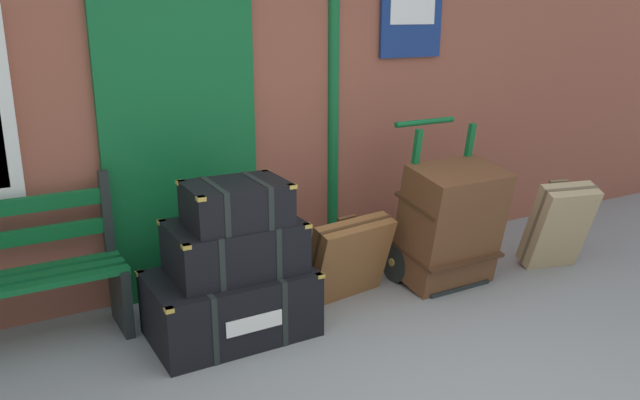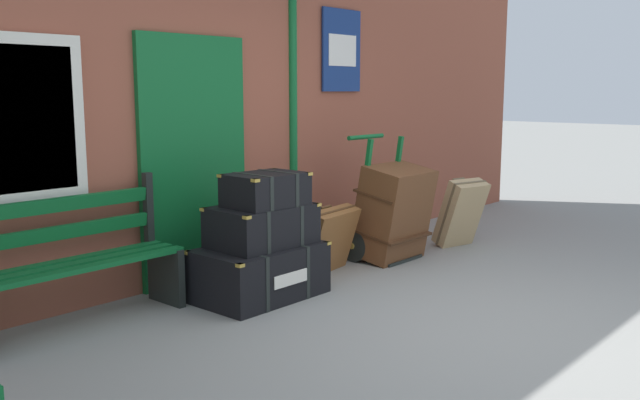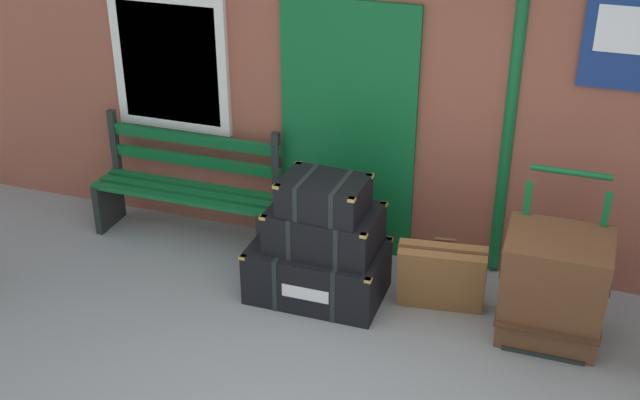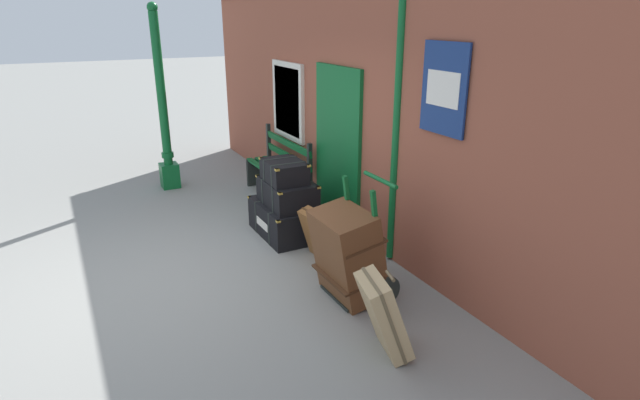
{
  "view_description": "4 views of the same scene",
  "coord_description": "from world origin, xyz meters",
  "px_view_note": "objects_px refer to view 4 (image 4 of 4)",
  "views": [
    {
      "loc": [
        -1.86,
        -1.84,
        1.98
      ],
      "look_at": [
        0.21,
        1.76,
        0.76
      ],
      "focal_mm": 35.93,
      "sensor_mm": 36.0,
      "label": 1
    },
    {
      "loc": [
        -4.2,
        -2.23,
        1.65
      ],
      "look_at": [
        0.49,
        1.89,
        0.65
      ],
      "focal_mm": 38.73,
      "sensor_mm": 36.0,
      "label": 2
    },
    {
      "loc": [
        1.25,
        -3.34,
        3.57
      ],
      "look_at": [
        -0.49,
        1.68,
        0.8
      ],
      "focal_mm": 46.15,
      "sensor_mm": 36.0,
      "label": 3
    },
    {
      "loc": [
        5.13,
        -0.78,
        2.69
      ],
      "look_at": [
        0.16,
        1.81,
        0.66
      ],
      "focal_mm": 28.79,
      "sensor_mm": 36.0,
      "label": 4
    }
  ],
  "objects_px": {
    "steamer_trunk_top": "(284,171)",
    "steamer_trunk_middle": "(287,193)",
    "porters_trolley": "(362,268)",
    "suitcase_oxblood": "(324,237)",
    "steamer_trunk_base": "(285,219)",
    "suitcase_cream": "(384,315)",
    "large_brown_trunk": "(348,254)",
    "lamp_post": "(164,122)",
    "platform_bench": "(279,170)"
  },
  "relations": [
    {
      "from": "porters_trolley",
      "to": "large_brown_trunk",
      "type": "relative_size",
      "value": 1.28
    },
    {
      "from": "steamer_trunk_base",
      "to": "steamer_trunk_middle",
      "type": "height_order",
      "value": "steamer_trunk_middle"
    },
    {
      "from": "steamer_trunk_base",
      "to": "suitcase_cream",
      "type": "bearing_deg",
      "value": -6.17
    },
    {
      "from": "steamer_trunk_base",
      "to": "large_brown_trunk",
      "type": "bearing_deg",
      "value": -2.74
    },
    {
      "from": "steamer_trunk_base",
      "to": "steamer_trunk_middle",
      "type": "distance_m",
      "value": 0.37
    },
    {
      "from": "large_brown_trunk",
      "to": "suitcase_cream",
      "type": "distance_m",
      "value": 0.97
    },
    {
      "from": "steamer_trunk_middle",
      "to": "large_brown_trunk",
      "type": "bearing_deg",
      "value": -3.39
    },
    {
      "from": "platform_bench",
      "to": "lamp_post",
      "type": "bearing_deg",
      "value": -132.87
    },
    {
      "from": "large_brown_trunk",
      "to": "suitcase_oxblood",
      "type": "height_order",
      "value": "large_brown_trunk"
    },
    {
      "from": "steamer_trunk_top",
      "to": "porters_trolley",
      "type": "bearing_deg",
      "value": 3.75
    },
    {
      "from": "steamer_trunk_base",
      "to": "lamp_post",
      "type": "bearing_deg",
      "value": -161.18
    },
    {
      "from": "steamer_trunk_base",
      "to": "porters_trolley",
      "type": "relative_size",
      "value": 0.84
    },
    {
      "from": "steamer_trunk_top",
      "to": "large_brown_trunk",
      "type": "bearing_deg",
      "value": -2.12
    },
    {
      "from": "lamp_post",
      "to": "porters_trolley",
      "type": "height_order",
      "value": "lamp_post"
    },
    {
      "from": "steamer_trunk_middle",
      "to": "lamp_post",
      "type": "bearing_deg",
      "value": -161.18
    },
    {
      "from": "suitcase_oxblood",
      "to": "suitcase_cream",
      "type": "height_order",
      "value": "suitcase_cream"
    },
    {
      "from": "platform_bench",
      "to": "large_brown_trunk",
      "type": "relative_size",
      "value": 1.7
    },
    {
      "from": "steamer_trunk_middle",
      "to": "large_brown_trunk",
      "type": "relative_size",
      "value": 0.87
    },
    {
      "from": "platform_bench",
      "to": "steamer_trunk_top",
      "type": "distance_m",
      "value": 1.55
    },
    {
      "from": "suitcase_oxblood",
      "to": "large_brown_trunk",
      "type": "bearing_deg",
      "value": -11.31
    },
    {
      "from": "platform_bench",
      "to": "large_brown_trunk",
      "type": "xyz_separation_m",
      "value": [
        3.06,
        -0.59,
        0.03
      ]
    },
    {
      "from": "steamer_trunk_middle",
      "to": "porters_trolley",
      "type": "distance_m",
      "value": 1.7
    },
    {
      "from": "steamer_trunk_base",
      "to": "suitcase_cream",
      "type": "relative_size",
      "value": 1.38
    },
    {
      "from": "large_brown_trunk",
      "to": "suitcase_oxblood",
      "type": "xyz_separation_m",
      "value": [
        -0.79,
        0.16,
        -0.17
      ]
    },
    {
      "from": "large_brown_trunk",
      "to": "suitcase_oxblood",
      "type": "distance_m",
      "value": 0.82
    },
    {
      "from": "platform_bench",
      "to": "suitcase_oxblood",
      "type": "distance_m",
      "value": 2.32
    },
    {
      "from": "lamp_post",
      "to": "large_brown_trunk",
      "type": "bearing_deg",
      "value": 10.63
    },
    {
      "from": "large_brown_trunk",
      "to": "steamer_trunk_top",
      "type": "bearing_deg",
      "value": 177.88
    },
    {
      "from": "suitcase_cream",
      "to": "steamer_trunk_middle",
      "type": "bearing_deg",
      "value": 173.35
    },
    {
      "from": "steamer_trunk_top",
      "to": "large_brown_trunk",
      "type": "height_order",
      "value": "steamer_trunk_top"
    },
    {
      "from": "steamer_trunk_base",
      "to": "porters_trolley",
      "type": "height_order",
      "value": "porters_trolley"
    },
    {
      "from": "steamer_trunk_top",
      "to": "lamp_post",
      "type": "bearing_deg",
      "value": -161.94
    },
    {
      "from": "steamer_trunk_middle",
      "to": "suitcase_oxblood",
      "type": "height_order",
      "value": "steamer_trunk_middle"
    },
    {
      "from": "platform_bench",
      "to": "steamer_trunk_middle",
      "type": "height_order",
      "value": "platform_bench"
    },
    {
      "from": "steamer_trunk_middle",
      "to": "suitcase_cream",
      "type": "xyz_separation_m",
      "value": [
        2.61,
        -0.3,
        -0.21
      ]
    },
    {
      "from": "lamp_post",
      "to": "steamer_trunk_middle",
      "type": "height_order",
      "value": "lamp_post"
    },
    {
      "from": "large_brown_trunk",
      "to": "steamer_trunk_middle",
      "type": "bearing_deg",
      "value": 176.61
    },
    {
      "from": "porters_trolley",
      "to": "steamer_trunk_top",
      "type": "bearing_deg",
      "value": -176.25
    },
    {
      "from": "porters_trolley",
      "to": "steamer_trunk_base",
      "type": "bearing_deg",
      "value": -177.06
    },
    {
      "from": "lamp_post",
      "to": "platform_bench",
      "type": "bearing_deg",
      "value": 47.13
    },
    {
      "from": "steamer_trunk_base",
      "to": "suitcase_oxblood",
      "type": "height_order",
      "value": "suitcase_oxblood"
    },
    {
      "from": "suitcase_oxblood",
      "to": "steamer_trunk_middle",
      "type": "bearing_deg",
      "value": -176.19
    },
    {
      "from": "steamer_trunk_middle",
      "to": "porters_trolley",
      "type": "relative_size",
      "value": 0.68
    },
    {
      "from": "steamer_trunk_top",
      "to": "steamer_trunk_middle",
      "type": "bearing_deg",
      "value": 101.35
    },
    {
      "from": "lamp_post",
      "to": "suitcase_cream",
      "type": "xyz_separation_m",
      "value": [
        5.3,
        0.61,
        -0.72
      ]
    },
    {
      "from": "suitcase_oxblood",
      "to": "suitcase_cream",
      "type": "bearing_deg",
      "value": -11.87
    },
    {
      "from": "steamer_trunk_middle",
      "to": "steamer_trunk_top",
      "type": "distance_m",
      "value": 0.29
    },
    {
      "from": "steamer_trunk_middle",
      "to": "suitcase_cream",
      "type": "distance_m",
      "value": 2.63
    },
    {
      "from": "steamer_trunk_base",
      "to": "steamer_trunk_top",
      "type": "height_order",
      "value": "steamer_trunk_top"
    },
    {
      "from": "lamp_post",
      "to": "steamer_trunk_base",
      "type": "relative_size",
      "value": 2.84
    }
  ]
}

